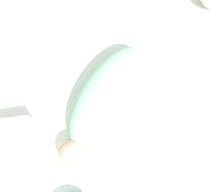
{
  "coord_description": "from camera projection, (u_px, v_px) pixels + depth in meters",
  "views": [
    {
      "loc": [
        0.06,
        0.27,
        1.4
      ],
      "look_at": [
        0.02,
        0.0,
        0.26
      ],
      "focal_mm": 50.0,
      "sensor_mm": 36.0,
      "label": 1
    }
  ],
  "objects": [
    {
      "name": "bed_mattress",
      "position": [
        116.0,
        104.0,
        1.32
      ],
      "size": [
        1.24,
        1.0,
        0.21
      ],
      "color": "white",
      "rests_on": "ground_plane"
    },
    {
      "name": "swaddled_baby",
      "position": [
        104.0,
        101.0,
        1.15
      ],
      "size": [
        0.42,
        0.47,
        0.13
      ],
      "rotation": [
        0.0,
        0.0,
        0.9
      ],
      "color": "#99D6B2",
      "rests_on": "bed_mattress"
    },
    {
      "name": "ground_plane",
      "position": [
        116.0,
        108.0,
        1.42
      ],
      "size": [
        12.0,
        12.0,
        0.0
      ],
      "primitive_type": "plane",
      "color": "#7A6B56"
    }
  ]
}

